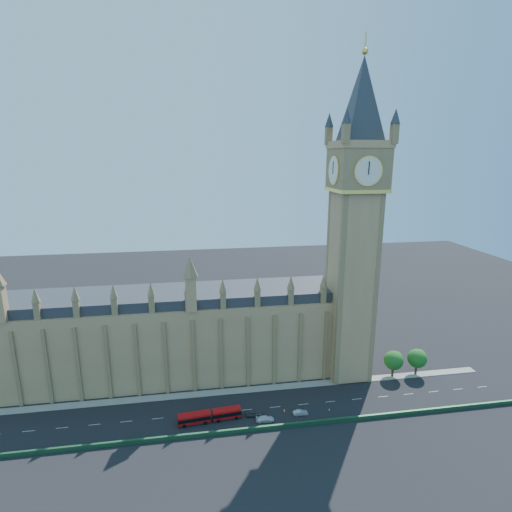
{
  "coord_description": "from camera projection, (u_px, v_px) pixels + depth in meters",
  "views": [
    {
      "loc": [
        -8.61,
        -95.51,
        67.7
      ],
      "look_at": [
        8.15,
        10.0,
        41.08
      ],
      "focal_mm": 28.0,
      "sensor_mm": 36.0,
      "label": 1
    }
  ],
  "objects": [
    {
      "name": "elizabeth_tower",
      "position": [
        356.0,
        204.0,
        115.22
      ],
      "size": [
        20.59,
        20.59,
        105.0
      ],
      "color": "#A87E51",
      "rests_on": "ground"
    },
    {
      "name": "red_bus",
      "position": [
        210.0,
        416.0,
        104.84
      ],
      "size": [
        16.72,
        3.88,
        2.82
      ],
      "rotation": [
        0.0,
        0.0,
        0.09
      ],
      "color": "#BC0C0D",
      "rests_on": "ground"
    },
    {
      "name": "palace_westminster",
      "position": [
        144.0,
        336.0,
        123.13
      ],
      "size": [
        120.0,
        20.0,
        28.0
      ],
      "color": "#A87E51",
      "rests_on": "ground"
    },
    {
      "name": "car_white",
      "position": [
        265.0,
        419.0,
        104.93
      ],
      "size": [
        4.85,
        2.04,
        1.4
      ],
      "primitive_type": "imported",
      "rotation": [
        0.0,
        0.0,
        1.55
      ],
      "color": "silver",
      "rests_on": "ground"
    },
    {
      "name": "car_grey",
      "position": [
        254.0,
        414.0,
        107.01
      ],
      "size": [
        4.45,
        1.99,
        1.49
      ],
      "primitive_type": "imported",
      "rotation": [
        0.0,
        0.0,
        1.52
      ],
      "color": "#3F4247",
      "rests_on": "ground"
    },
    {
      "name": "kerb_north",
      "position": [
        229.0,
        391.0,
        118.29
      ],
      "size": [
        160.0,
        3.0,
        0.16
      ],
      "primitive_type": "cube",
      "color": "gray",
      "rests_on": "ground"
    },
    {
      "name": "cone_b",
      "position": [
        285.0,
        411.0,
        108.57
      ],
      "size": [
        0.41,
        0.41,
        0.64
      ],
      "rotation": [
        0.0,
        0.0,
        0.01
      ],
      "color": "black",
      "rests_on": "ground"
    },
    {
      "name": "bridge_parapet",
      "position": [
        236.0,
        431.0,
        100.44
      ],
      "size": [
        160.0,
        0.6,
        1.2
      ],
      "primitive_type": "cube",
      "color": "#1E4C2D",
      "rests_on": "ground"
    },
    {
      "name": "tree_east_far",
      "position": [
        418.0,
        358.0,
        126.68
      ],
      "size": [
        6.0,
        6.0,
        8.5
      ],
      "color": "#382619",
      "rests_on": "ground"
    },
    {
      "name": "cone_d",
      "position": [
        329.0,
        410.0,
        109.32
      ],
      "size": [
        0.5,
        0.5,
        0.63
      ],
      "rotation": [
        0.0,
        0.0,
        0.3
      ],
      "color": "black",
      "rests_on": "ground"
    },
    {
      "name": "cone_c",
      "position": [
        297.0,
        413.0,
        107.98
      ],
      "size": [
        0.52,
        0.52,
        0.66
      ],
      "rotation": [
        0.0,
        0.0,
        0.3
      ],
      "color": "black",
      "rests_on": "ground"
    },
    {
      "name": "car_silver",
      "position": [
        301.0,
        413.0,
        107.56
      ],
      "size": [
        4.03,
        1.49,
        1.31
      ],
      "primitive_type": "imported",
      "rotation": [
        0.0,
        0.0,
        1.54
      ],
      "color": "#A2A5AA",
      "rests_on": "ground"
    },
    {
      "name": "ground",
      "position": [
        232.0,
        411.0,
        109.21
      ],
      "size": [
        400.0,
        400.0,
        0.0
      ],
      "primitive_type": "plane",
      "color": "black",
      "rests_on": "ground"
    },
    {
      "name": "cone_a",
      "position": [
        284.0,
        410.0,
        109.08
      ],
      "size": [
        0.55,
        0.55,
        0.66
      ],
      "rotation": [
        0.0,
        0.0,
        -0.43
      ],
      "color": "black",
      "rests_on": "ground"
    },
    {
      "name": "tree_east_near",
      "position": [
        394.0,
        360.0,
        125.46
      ],
      "size": [
        6.0,
        6.0,
        8.5
      ],
      "color": "#382619",
      "rests_on": "ground"
    }
  ]
}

